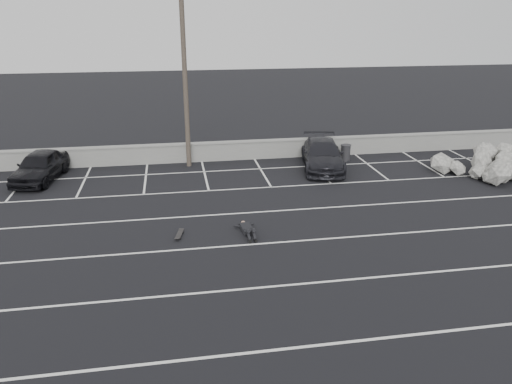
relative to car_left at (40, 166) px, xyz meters
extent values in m
plane|color=black|center=(10.11, -12.00, -0.73)|extent=(120.00, 120.00, 0.00)
cube|color=gray|center=(10.11, 2.00, -0.23)|extent=(50.00, 0.35, 1.00)
cube|color=gray|center=(10.11, 2.00, 0.29)|extent=(50.00, 0.45, 0.08)
cube|color=silver|center=(10.11, -15.00, -0.73)|extent=(36.00, 0.10, 0.01)
cube|color=silver|center=(10.11, -12.00, -0.73)|extent=(36.00, 0.10, 0.01)
cube|color=silver|center=(10.11, -9.00, -0.73)|extent=(36.00, 0.10, 0.01)
cube|color=silver|center=(10.11, -6.00, -0.73)|extent=(36.00, 0.10, 0.01)
cube|color=silver|center=(10.11, -3.00, -0.73)|extent=(36.00, 0.10, 0.01)
cube|color=silver|center=(10.11, 0.00, -0.73)|extent=(36.00, 0.10, 0.01)
cube|color=silver|center=(-0.89, -0.50, -0.73)|extent=(0.10, 5.00, 0.01)
cube|color=silver|center=(2.11, -0.50, -0.73)|extent=(0.10, 5.00, 0.01)
cube|color=silver|center=(5.11, -0.50, -0.73)|extent=(0.10, 5.00, 0.01)
cube|color=silver|center=(8.11, -0.50, -0.73)|extent=(0.10, 5.00, 0.01)
cube|color=silver|center=(11.11, -0.50, -0.73)|extent=(0.10, 5.00, 0.01)
cube|color=silver|center=(14.11, -0.50, -0.73)|extent=(0.10, 5.00, 0.01)
cube|color=silver|center=(17.11, -0.50, -0.73)|extent=(0.10, 5.00, 0.01)
cube|color=silver|center=(20.11, -0.50, -0.73)|extent=(0.10, 5.00, 0.01)
cube|color=silver|center=(23.11, -0.50, -0.73)|extent=(0.10, 5.00, 0.01)
imported|color=black|center=(0.00, 0.00, 0.00)|extent=(2.47, 4.53, 1.46)
imported|color=black|center=(14.42, -0.40, 0.00)|extent=(3.02, 5.37, 1.47)
cylinder|color=#4C4238|center=(7.38, 1.20, 3.96)|extent=(0.25, 0.25, 9.39)
cylinder|color=#272729|center=(16.13, 0.78, -0.30)|extent=(0.55, 0.55, 0.86)
cylinder|color=#272729|center=(16.13, 0.78, 0.15)|extent=(0.61, 0.61, 0.05)
cube|color=black|center=(6.61, -7.86, -0.65)|extent=(0.36, 0.79, 0.02)
cube|color=#272729|center=(6.67, -7.61, -0.68)|extent=(0.16, 0.08, 0.04)
cube|color=#272729|center=(6.56, -8.11, -0.68)|extent=(0.16, 0.08, 0.04)
cylinder|color=black|center=(6.58, -7.59, -0.70)|extent=(0.04, 0.06, 0.06)
cylinder|color=black|center=(6.76, -7.63, -0.70)|extent=(0.04, 0.06, 0.06)
cylinder|color=black|center=(6.46, -8.09, -0.70)|extent=(0.04, 0.06, 0.06)
cylinder|color=black|center=(6.65, -8.13, -0.70)|extent=(0.04, 0.06, 0.06)
camera|label=1|loc=(6.58, -25.10, 7.24)|focal=35.00mm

